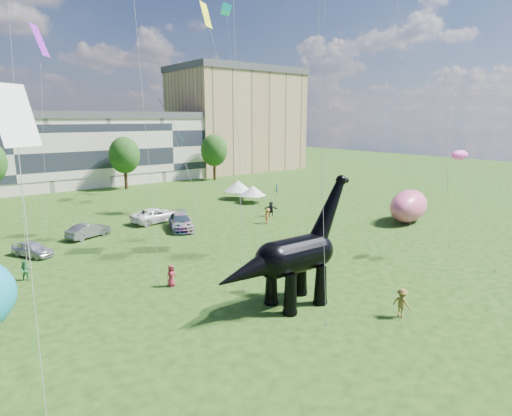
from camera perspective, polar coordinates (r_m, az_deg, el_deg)
ground at (r=29.02m, az=8.10°, el=-12.64°), size 220.00×220.00×0.00m
terrace_row at (r=81.12m, az=-30.15°, el=6.09°), size 78.00×11.00×12.00m
apartment_block at (r=102.06m, az=-2.60°, el=11.36°), size 28.00×18.00×22.00m
tree_mid_right at (r=76.36m, az=-17.16°, el=7.12°), size 5.20×5.20×9.44m
tree_far_right at (r=84.47m, az=-5.61°, el=8.01°), size 5.20×5.20×9.44m
dinosaur_sculpture at (r=27.54m, az=4.70°, el=-6.68°), size 10.47×2.96×8.57m
car_silver at (r=42.72m, az=-27.66°, el=-4.84°), size 3.31×4.28×1.36m
car_grey at (r=46.93m, az=-21.48°, el=-2.81°), size 4.73×3.07×1.47m
car_white at (r=51.42m, az=-13.15°, el=-0.94°), size 6.26×3.55×1.65m
car_dark at (r=47.64m, az=-9.99°, el=-1.81°), size 4.28×6.22×1.67m
gazebo_near at (r=61.39m, az=-0.42°, el=2.33°), size 4.77×4.77×2.50m
gazebo_far at (r=64.34m, az=-2.43°, el=2.97°), size 5.06×5.06×2.83m
inflatable_pink at (r=53.24m, az=19.69°, el=0.25°), size 8.19×5.60×3.73m
visitors at (r=41.43m, az=-5.69°, el=-3.72°), size 52.99×38.88×1.83m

